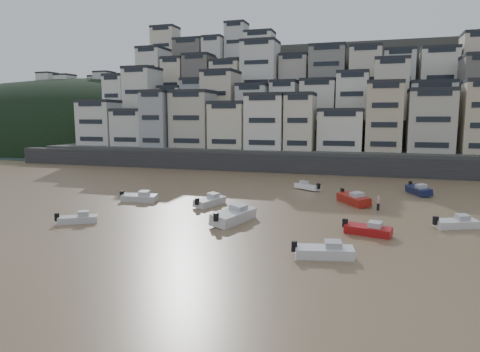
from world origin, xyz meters
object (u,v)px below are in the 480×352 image
(boat_a, at_px, (324,250))
(boat_e, at_px, (353,197))
(boat_c, at_px, (234,214))
(boat_h, at_px, (307,186))
(boat_k, at_px, (139,196))
(person_pink, at_px, (378,203))
(boat_f, at_px, (210,200))
(boat_j, at_px, (78,218))
(boat_d, at_px, (456,222))
(boat_b, at_px, (368,228))
(boat_i, at_px, (418,189))

(boat_a, xyz_separation_m, boat_e, (1.16, 21.93, 0.17))
(boat_c, xyz_separation_m, boat_h, (4.24, 22.07, -0.29))
(boat_k, bearing_deg, boat_a, -37.69)
(boat_h, bearing_deg, person_pink, 164.18)
(boat_f, bearing_deg, boat_k, 108.01)
(boat_c, bearing_deg, person_pink, -38.90)
(boat_h, distance_m, boat_j, 33.25)
(boat_e, distance_m, person_pink, 4.11)
(boat_a, bearing_deg, boat_e, 74.41)
(boat_d, bearing_deg, boat_b, -173.00)
(boat_c, height_order, boat_i, boat_c)
(boat_f, bearing_deg, boat_h, -17.37)
(boat_d, xyz_separation_m, boat_j, (-36.57, -9.29, -0.05))
(boat_e, xyz_separation_m, boat_f, (-16.69, -6.32, -0.12))
(boat_a, relative_size, person_pink, 2.80)
(boat_d, xyz_separation_m, boat_e, (-10.13, 9.07, 0.21))
(boat_e, height_order, boat_j, boat_e)
(boat_d, height_order, boat_f, boat_f)
(boat_d, height_order, boat_e, boat_e)
(boat_b, distance_m, boat_c, 13.25)
(boat_b, height_order, boat_h, boat_b)
(boat_i, bearing_deg, boat_b, -34.72)
(boat_f, bearing_deg, boat_b, -97.37)
(boat_c, distance_m, boat_d, 21.84)
(boat_a, relative_size, boat_c, 0.73)
(boat_j, bearing_deg, boat_i, 8.13)
(boat_d, distance_m, person_pink, 9.50)
(boat_b, bearing_deg, boat_c, -168.32)
(boat_a, xyz_separation_m, boat_b, (3.12, 7.76, -0.04))
(boat_k, bearing_deg, boat_h, 32.33)
(boat_e, height_order, boat_h, boat_e)
(boat_h, bearing_deg, boat_e, 162.51)
(boat_e, relative_size, boat_j, 1.46)
(boat_a, relative_size, boat_h, 1.07)
(boat_d, height_order, boat_i, boat_i)
(boat_c, xyz_separation_m, boat_j, (-15.17, -4.94, -0.34))
(boat_j, bearing_deg, boat_c, -12.52)
(boat_h, height_order, person_pink, person_pink)
(boat_b, xyz_separation_m, boat_d, (8.17, 5.09, -0.00))
(boat_f, xyz_separation_m, boat_k, (-9.50, -0.43, -0.03))
(boat_b, distance_m, boat_i, 24.53)
(boat_k, bearing_deg, boat_b, -21.21)
(boat_a, height_order, boat_k, boat_k)
(boat_b, xyz_separation_m, boat_k, (-28.14, 7.42, 0.06))
(boat_j, xyz_separation_m, person_pink, (29.36, 15.48, 0.30))
(boat_d, bearing_deg, person_pink, 114.41)
(boat_e, bearing_deg, boat_h, -172.74)
(person_pink, bearing_deg, boat_d, -40.65)
(boat_k, bearing_deg, person_pink, 1.11)
(boat_e, height_order, boat_i, boat_e)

